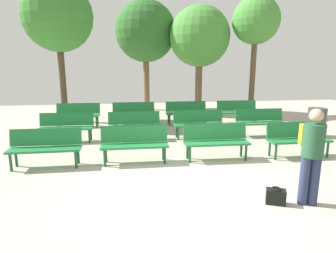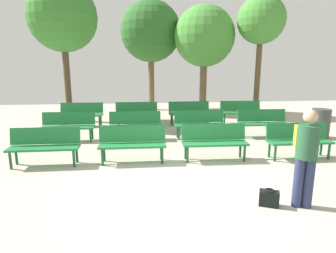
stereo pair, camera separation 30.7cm
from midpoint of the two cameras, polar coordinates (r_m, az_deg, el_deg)
The scene contains 20 objects.
ground_plane at distance 5.75m, azimuth 4.65°, elevation -11.89°, with size 24.00×24.00×0.00m, color #B2A899.
bench_r0_c0 at distance 7.30m, azimuth -22.05°, elevation -3.24°, with size 1.60×0.49×0.87m.
bench_r0_c1 at distance 7.02m, azimuth -5.77°, elevation -2.98°, with size 1.60×0.49×0.87m.
bench_r0_c2 at distance 7.26m, azimuth 10.31°, elevation -2.58°, with size 1.61×0.52×0.87m.
bench_r0_c3 at distance 8.06m, azimuth 25.29°, elevation -2.10°, with size 1.60×0.48×0.87m.
bench_r1_c0 at distance 9.34m, azimuth -18.19°, elevation 0.36°, with size 1.61×0.52×0.87m.
bench_r1_c1 at distance 9.05m, azimuth -5.51°, elevation 0.55°, with size 1.61×0.50×0.87m.
bench_r1_c2 at distance 9.30m, azimuth 7.19°, elevation 0.84°, with size 1.60×0.48×0.87m.
bench_r1_c3 at distance 9.94m, azimuth 18.96°, elevation 1.00°, with size 1.61×0.52×0.87m.
bench_r2_c0 at distance 11.40m, azimuth -15.95°, elevation 2.60°, with size 1.62×0.55×0.87m.
bench_r2_c1 at distance 11.19m, azimuth -5.43°, elevation 2.85°, with size 1.60×0.48×0.87m.
bench_r2_c2 at distance 11.36m, azimuth 4.99°, elevation 3.01°, with size 1.60×0.50×0.87m.
bench_r2_c3 at distance 11.89m, azimuth 14.85°, elevation 3.06°, with size 1.62×0.55×0.87m.
tree_0 at distance 14.85m, azimuth -2.80°, elevation 18.14°, with size 2.96×2.96×5.33m.
tree_1 at distance 13.96m, azimuth 7.83°, elevation 17.11°, with size 2.78×2.78×4.93m.
tree_2 at distance 12.64m, azimuth -19.35°, elevation 19.58°, with size 2.68×2.68×5.44m.
tree_3 at distance 13.82m, azimuth 18.53°, elevation 19.08°, with size 2.05×2.05×5.18m.
visitor_with_backpack at distance 5.30m, azimuth 27.05°, elevation -4.59°, with size 0.45×0.59×1.65m.
handbag at distance 5.35m, azimuth 20.88°, elevation -13.07°, with size 0.37×0.29×0.29m.
trash_bin at distance 10.48m, azimuth 28.55°, elevation 0.51°, with size 0.57×0.57×0.94m, color #383D38.
Camera 2 is at (-0.83, -5.16, 2.37)m, focal length 30.94 mm.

